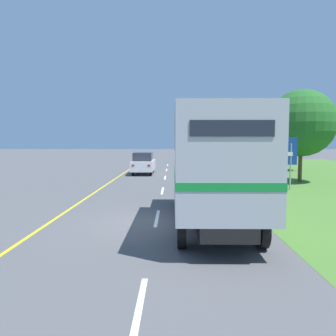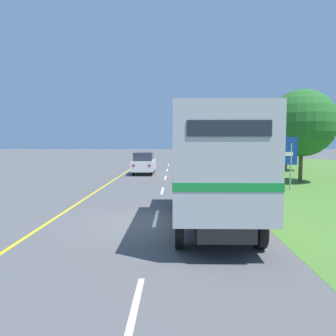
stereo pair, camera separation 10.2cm
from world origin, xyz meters
TOP-DOWN VIEW (x-y plane):
  - ground_plane at (0.00, 0.00)m, footprint 200.00×200.00m
  - edge_line_yellow at (-3.70, 11.61)m, footprint 0.12×55.49m
  - centre_dash_nearest at (0.00, -5.92)m, footprint 0.12×2.60m
  - centre_dash_near at (0.00, 0.68)m, footprint 0.12×2.60m
  - centre_dash_mid_a at (0.00, 7.28)m, footprint 0.12×2.60m
  - centre_dash_mid_b at (0.00, 13.88)m, footprint 0.12×2.60m
  - centre_dash_far at (0.00, 20.48)m, footprint 0.12×2.60m
  - centre_dash_farthest at (0.00, 27.08)m, footprint 0.12×2.60m
  - horse_trailer_truck at (1.87, -0.32)m, footprint 2.49×7.89m
  - lead_car_white at (-1.92, 16.77)m, footprint 1.80×4.53m
  - highway_sign at (6.59, 7.70)m, footprint 2.34×0.09m
  - roadside_tree_near at (9.32, 11.34)m, footprint 4.54×4.54m
  - roadside_tree_mid at (11.27, 20.20)m, footprint 4.74×4.74m
  - delineator_post at (4.13, 3.57)m, footprint 0.08×0.08m

SIDE VIEW (x-z plane):
  - ground_plane at x=0.00m, z-range 0.00..0.00m
  - edge_line_yellow at x=-3.70m, z-range 0.00..0.01m
  - centre_dash_nearest at x=0.00m, z-range 0.00..0.01m
  - centre_dash_near at x=0.00m, z-range 0.00..0.01m
  - centre_dash_mid_a at x=0.00m, z-range 0.00..0.01m
  - centre_dash_mid_b at x=0.00m, z-range 0.00..0.01m
  - centre_dash_far at x=0.00m, z-range 0.00..0.01m
  - centre_dash_farthest at x=0.00m, z-range 0.00..0.01m
  - delineator_post at x=4.13m, z-range 0.03..0.98m
  - lead_car_white at x=-1.92m, z-range 0.02..1.86m
  - highway_sign at x=6.59m, z-range 0.47..3.51m
  - horse_trailer_truck at x=1.87m, z-range 0.19..3.95m
  - roadside_tree_mid at x=11.27m, z-range 0.74..6.97m
  - roadside_tree_near at x=9.32m, z-range 0.87..7.16m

